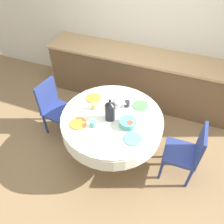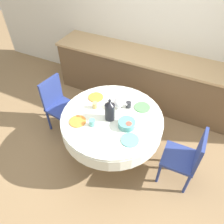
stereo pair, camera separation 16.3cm
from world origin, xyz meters
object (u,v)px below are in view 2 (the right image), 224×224
Objects in this scene: chair_left at (187,157)px; teapot at (119,103)px; coffee_carafe at (110,111)px; chair_right at (58,103)px.

chair_left is 1.05m from teapot.
chair_left is 4.81× the size of teapot.
teapot is at bearing 79.40° from chair_left.
chair_left is at bearing -9.61° from teapot.
chair_left is at bearing 3.23° from coffee_carafe.
chair_left is 1.97m from chair_right.
chair_right is at bearing 169.26° from coffee_carafe.
teapot is at bearing 85.73° from coffee_carafe.
coffee_carafe is at bearing 92.24° from chair_left.
chair_left is 2.84× the size of coffee_carafe.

